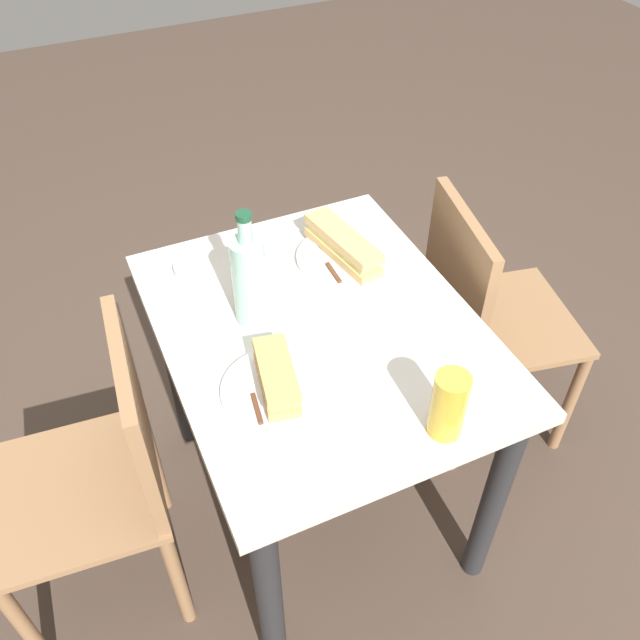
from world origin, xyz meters
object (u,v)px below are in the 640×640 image
baguette_sandwich_near (343,245)px  baguette_sandwich_far (277,377)px  chair_near (481,314)px  water_bottle (250,279)px  beer_glass (449,405)px  knife_far (253,395)px  olive_bowl (190,268)px  chair_far (106,471)px  knife_near (327,264)px  plate_near (343,257)px  dining_table (320,366)px  plate_far (278,390)px

baguette_sandwich_near → baguette_sandwich_far: size_ratio=1.39×
chair_near → baguette_sandwich_far: size_ratio=4.46×
water_bottle → beer_glass: 0.53m
knife_far → beer_glass: 0.40m
beer_glass → olive_bowl: 0.77m
chair_far → chair_near: 1.12m
olive_bowl → knife_near: bearing=-112.0°
water_bottle → beer_glass: size_ratio=1.92×
beer_glass → knife_far: bearing=54.8°
chair_near → knife_near: size_ratio=4.72×
plate_near → baguette_sandwich_far: baguette_sandwich_far is taller
chair_far → baguette_sandwich_far: size_ratio=4.46×
dining_table → plate_near: bearing=-37.6°
chair_near → plate_far: bearing=107.5°
chair_near → plate_far: size_ratio=3.50×
baguette_sandwich_near → beer_glass: (-0.58, 0.05, 0.03)m
olive_bowl → knife_far: bearing=-179.8°
knife_near → baguette_sandwich_far: size_ratio=0.94×
plate_near → olive_bowl: (0.11, 0.38, 0.01)m
knife_near → beer_glass: 0.56m
knife_far → olive_bowl: 0.46m
knife_near → baguette_sandwich_far: 0.43m
plate_near → knife_far: bearing=132.9°
plate_far → knife_far: knife_far is taller
chair_near → knife_near: 0.54m
plate_near → knife_far: knife_far is taller
dining_table → knife_far: 0.31m
plate_far → beer_glass: bearing=-130.5°
plate_near → olive_bowl: 0.40m
plate_far → baguette_sandwich_far: baguette_sandwich_far is taller
knife_near → water_bottle: 0.27m
beer_glass → chair_far: bearing=60.8°
chair_far → knife_far: chair_far is taller
chair_far → chair_near: same height
chair_far → water_bottle: 0.57m
knife_near → knife_far: bearing=135.6°
knife_far → beer_glass: beer_glass is taller
dining_table → chair_near: bearing=-81.7°
dining_table → olive_bowl: olive_bowl is taller
knife_near → water_bottle: (-0.09, 0.24, 0.10)m
knife_far → water_bottle: size_ratio=0.60×
baguette_sandwich_near → baguette_sandwich_far: bearing=137.3°
chair_near → knife_far: size_ratio=4.73×
olive_bowl → water_bottle: bearing=-158.3°
plate_near → knife_near: size_ratio=1.35×
baguette_sandwich_far → beer_glass: 0.36m
baguette_sandwich_near → plate_near: bearing=-135.0°
chair_far → olive_bowl: size_ratio=10.38×
plate_far → baguette_sandwich_near: bearing=-42.7°
dining_table → knife_far: bearing=123.7°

